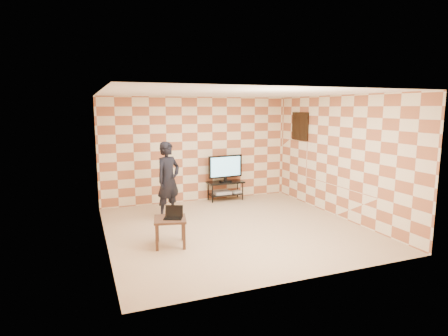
{
  "coord_description": "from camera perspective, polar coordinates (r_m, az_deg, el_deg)",
  "views": [
    {
      "loc": [
        -2.85,
        -6.76,
        2.42
      ],
      "look_at": [
        0.0,
        0.6,
        1.15
      ],
      "focal_mm": 30.0,
      "sensor_mm": 36.0,
      "label": 1
    }
  ],
  "objects": [
    {
      "name": "wall_art",
      "position": [
        9.88,
        11.51,
        6.23
      ],
      "size": [
        0.04,
        0.72,
        0.72
      ],
      "color": "black",
      "rests_on": "wall_right"
    },
    {
      "name": "wall_front",
      "position": [
        5.24,
        12.36,
        -2.88
      ],
      "size": [
        5.0,
        0.02,
        2.7
      ],
      "primitive_type": "cube",
      "color": "beige",
      "rests_on": "ground"
    },
    {
      "name": "laptop",
      "position": [
        6.71,
        -7.69,
        -7.14
      ],
      "size": [
        0.39,
        0.35,
        0.21
      ],
      "color": "black",
      "rests_on": "side_table"
    },
    {
      "name": "tv",
      "position": [
        9.8,
        0.22,
        0.14
      ],
      "size": [
        0.96,
        0.21,
        0.7
      ],
      "color": "black",
      "rests_on": "tv_stand"
    },
    {
      "name": "tv_stand",
      "position": [
        9.9,
        0.21,
        -2.84
      ],
      "size": [
        0.96,
        0.43,
        0.5
      ],
      "color": "black",
      "rests_on": "floor"
    },
    {
      "name": "floor",
      "position": [
        7.73,
        1.63,
        -9.12
      ],
      "size": [
        5.0,
        5.0,
        0.0
      ],
      "primitive_type": "plane",
      "color": "tan",
      "rests_on": "ground"
    },
    {
      "name": "game_console",
      "position": [
        10.06,
        1.93,
        -3.62
      ],
      "size": [
        0.27,
        0.22,
        0.05
      ],
      "primitive_type": "cube",
      "rotation": [
        0.0,
        0.0,
        0.22
      ],
      "color": "silver",
      "rests_on": "tv_stand"
    },
    {
      "name": "wall_left",
      "position": [
        6.86,
        -17.96,
        -0.3
      ],
      "size": [
        0.02,
        5.0,
        2.7
      ],
      "primitive_type": "cube",
      "color": "beige",
      "rests_on": "ground"
    },
    {
      "name": "ceiling",
      "position": [
        7.34,
        1.72,
        11.32
      ],
      "size": [
        5.0,
        5.0,
        0.02
      ],
      "primitive_type": "cube",
      "color": "white",
      "rests_on": "wall_back"
    },
    {
      "name": "side_table",
      "position": [
        6.74,
        -8.21,
        -8.3
      ],
      "size": [
        0.66,
        0.66,
        0.5
      ],
      "color": "#3A2618",
      "rests_on": "floor"
    },
    {
      "name": "wall_right",
      "position": [
        8.69,
        17.06,
        1.66
      ],
      "size": [
        0.02,
        5.0,
        2.7
      ],
      "primitive_type": "cube",
      "color": "beige",
      "rests_on": "ground"
    },
    {
      "name": "wall_back",
      "position": [
        9.75,
        -4.04,
        2.82
      ],
      "size": [
        5.0,
        0.02,
        2.7
      ],
      "primitive_type": "cube",
      "color": "beige",
      "rests_on": "ground"
    },
    {
      "name": "dvd_player",
      "position": [
        9.91,
        -0.32,
        -3.75
      ],
      "size": [
        0.46,
        0.34,
        0.07
      ],
      "primitive_type": "cube",
      "rotation": [
        0.0,
        0.0,
        0.05
      ],
      "color": "#ADADAF",
      "rests_on": "tv_stand"
    },
    {
      "name": "person",
      "position": [
        8.35,
        -8.49,
        -1.81
      ],
      "size": [
        0.74,
        0.65,
        1.7
      ],
      "primitive_type": "imported",
      "rotation": [
        0.0,
        0.0,
        0.5
      ],
      "color": "black",
      "rests_on": "floor"
    }
  ]
}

